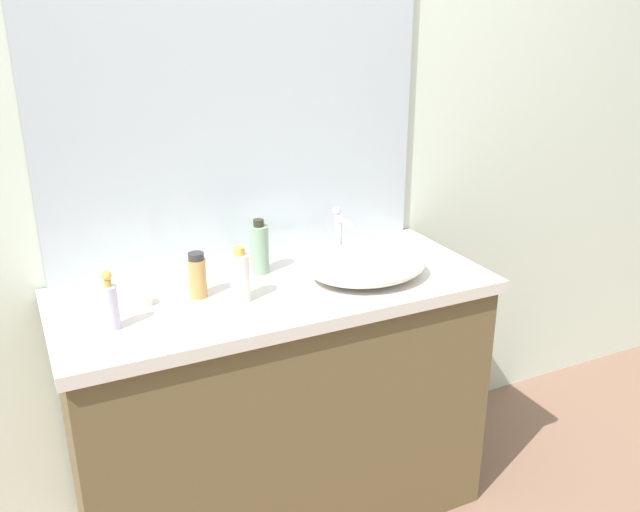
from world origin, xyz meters
TOP-DOWN VIEW (x-y plane):
  - bathroom_wall_rear at (0.00, 0.73)m, footprint 6.00×0.06m
  - vanity_counter at (-0.08, 0.41)m, footprint 1.34×0.57m
  - wall_mirror_panel at (-0.08, 0.69)m, footprint 1.27×0.01m
  - sink_basin at (0.20, 0.34)m, footprint 0.39×0.32m
  - faucet at (0.20, 0.52)m, footprint 0.03×0.11m
  - soap_dispenser at (-0.58, 0.33)m, footprint 0.05×0.05m
  - lotion_bottle at (-0.21, 0.35)m, footprint 0.06×0.06m
  - perfume_bottle at (-0.31, 0.43)m, footprint 0.05×0.05m
  - spray_can at (-0.08, 0.53)m, footprint 0.06×0.06m
  - candle_jar at (-0.47, 0.44)m, footprint 0.05×0.05m

SIDE VIEW (x-z plane):
  - vanity_counter at x=-0.08m, z-range 0.00..0.86m
  - candle_jar at x=-0.47m, z-range 0.86..0.89m
  - sink_basin at x=0.20m, z-range 0.86..0.95m
  - perfume_bottle at x=-0.31m, z-range 0.86..0.99m
  - soap_dispenser at x=-0.58m, z-range 0.84..1.01m
  - lotion_bottle at x=-0.21m, z-range 0.85..1.02m
  - spray_can at x=-0.08m, z-range 0.85..1.03m
  - faucet at x=0.20m, z-range 0.87..1.05m
  - bathroom_wall_rear at x=0.00m, z-range 0.00..2.60m
  - wall_mirror_panel at x=-0.08m, z-range 0.86..1.96m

